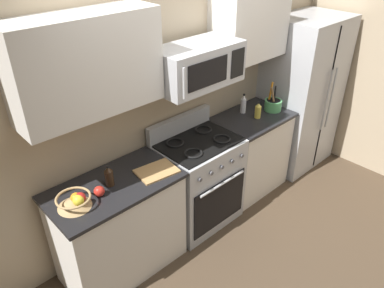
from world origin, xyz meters
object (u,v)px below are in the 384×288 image
(microwave, at_px, (197,65))
(apple_loose, at_px, (99,191))
(fruit_basket, at_px, (75,201))
(refrigerator, at_px, (301,94))
(range_oven, at_px, (198,181))
(bottle_soy, at_px, (109,176))
(utensil_crock, at_px, (273,104))
(bottle_oil, at_px, (258,111))
(cutting_board, at_px, (157,171))
(bottle_vinegar, at_px, (243,104))

(microwave, height_order, apple_loose, microwave)
(fruit_basket, bearing_deg, apple_loose, -2.94)
(refrigerator, bearing_deg, range_oven, 179.41)
(fruit_basket, bearing_deg, range_oven, 1.64)
(range_oven, distance_m, bottle_soy, 1.08)
(utensil_crock, xyz_separation_m, bottle_oil, (-0.26, -0.00, 0.01))
(apple_loose, height_order, bottle_soy, bottle_soy)
(fruit_basket, bearing_deg, microwave, 2.78)
(fruit_basket, xyz_separation_m, apple_loose, (0.19, -0.01, -0.01))
(bottle_soy, bearing_deg, refrigerator, -0.68)
(utensil_crock, xyz_separation_m, cutting_board, (-1.64, -0.05, -0.06))
(refrigerator, bearing_deg, bottle_vinegar, 170.47)
(range_oven, xyz_separation_m, cutting_board, (-0.57, -0.10, 0.44))
(bottle_oil, bearing_deg, refrigerator, 2.28)
(range_oven, relative_size, bottle_soy, 6.02)
(apple_loose, xyz_separation_m, bottle_soy, (0.13, 0.06, 0.04))
(fruit_basket, xyz_separation_m, cutting_board, (0.70, -0.06, -0.04))
(utensil_crock, bearing_deg, microwave, 175.92)
(refrigerator, height_order, apple_loose, refrigerator)
(range_oven, bearing_deg, bottle_soy, 179.15)
(range_oven, height_order, bottle_soy, same)
(fruit_basket, relative_size, apple_loose, 3.10)
(refrigerator, height_order, bottle_vinegar, refrigerator)
(apple_loose, bearing_deg, range_oven, 2.45)
(bottle_oil, xyz_separation_m, bottle_soy, (-1.75, 0.07, 0.00))
(refrigerator, height_order, cutting_board, refrigerator)
(utensil_crock, relative_size, fruit_basket, 1.20)
(fruit_basket, bearing_deg, bottle_oil, -0.43)
(microwave, bearing_deg, cutting_board, -167.78)
(fruit_basket, bearing_deg, utensil_crock, -0.36)
(apple_loose, bearing_deg, microwave, 3.80)
(range_oven, height_order, apple_loose, range_oven)
(utensil_crock, bearing_deg, range_oven, 177.27)
(refrigerator, xyz_separation_m, apple_loose, (-2.75, -0.03, 0.05))
(cutting_board, relative_size, bottle_soy, 1.78)
(fruit_basket, xyz_separation_m, bottle_oil, (2.08, -0.02, 0.03))
(range_oven, bearing_deg, apple_loose, -177.55)
(fruit_basket, relative_size, cutting_board, 0.79)
(range_oven, bearing_deg, utensil_crock, -2.73)
(bottle_vinegar, height_order, bottle_oil, bottle_vinegar)
(range_oven, relative_size, cutting_board, 3.38)
(fruit_basket, distance_m, bottle_soy, 0.33)
(fruit_basket, distance_m, bottle_oil, 2.08)
(cutting_board, distance_m, bottle_oil, 1.38)
(utensil_crock, distance_m, bottle_soy, 2.02)
(refrigerator, bearing_deg, bottle_soy, 179.32)
(fruit_basket, xyz_separation_m, bottle_soy, (0.32, 0.05, 0.03))
(range_oven, relative_size, fruit_basket, 4.29)
(range_oven, xyz_separation_m, apple_loose, (-1.08, -0.05, 0.48))
(microwave, bearing_deg, utensil_crock, -4.08)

